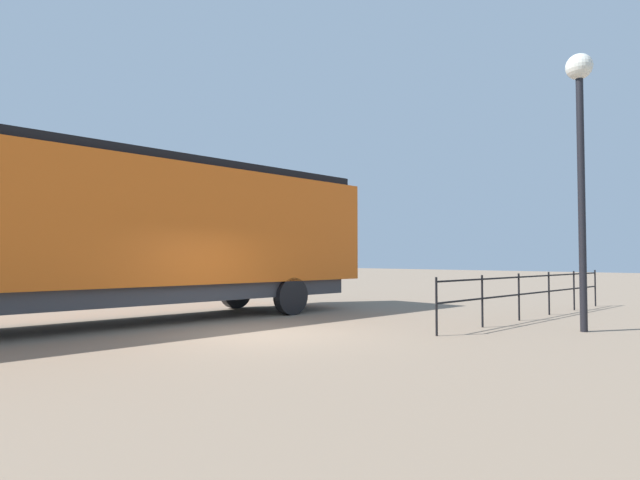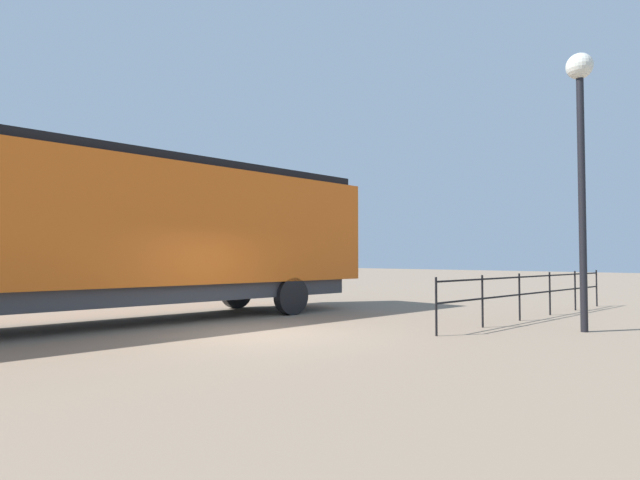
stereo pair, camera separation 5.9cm
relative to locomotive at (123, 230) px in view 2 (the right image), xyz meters
The scene contains 4 objects.
ground_plane 4.80m from the locomotive, 20.63° to the left, with size 120.00×120.00×0.00m, color #84705B.
locomotive is the anchor object (origin of this frame).
lamp_post 11.40m from the locomotive, 38.86° to the left, with size 0.59×0.59×6.40m.
platform_fence 11.32m from the locomotive, 53.18° to the left, with size 0.05×9.90×1.26m.
Camera 2 is at (9.07, -6.81, 1.66)m, focal length 28.63 mm.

